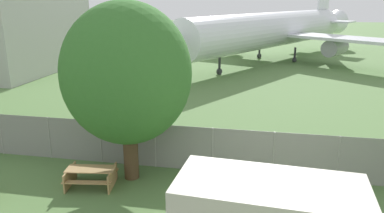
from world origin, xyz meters
name	(u,v)px	position (x,y,z in m)	size (l,w,h in m)	color
perimeter_fence	(155,146)	(0.00, 9.85, 1.00)	(56.07, 0.07, 2.00)	gray
airplane	(273,30)	(5.37, 40.15, 3.64)	(29.26, 36.04, 11.55)	silver
picnic_bench_near_cabin	(91,175)	(-2.02, 7.65, 0.48)	(2.10, 1.68, 0.76)	tan
tree_near_hangar	(127,74)	(-0.68, 8.66, 4.42)	(5.06, 5.06, 7.22)	#4C3823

